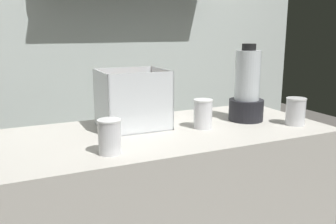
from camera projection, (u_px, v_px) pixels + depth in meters
counter at (168, 224)px, 1.69m from camera, size 1.40×0.64×0.90m
back_wall_unit at (114, 40)px, 2.19m from camera, size 2.60×0.24×2.50m
carrot_display_bin at (133, 110)px, 1.62m from camera, size 0.29×0.24×0.25m
blender_pitcher at (247, 91)px, 1.73m from camera, size 0.16×0.16×0.36m
juice_cup_beet_far_left at (110, 139)px, 1.28m from camera, size 0.08×0.08×0.12m
juice_cup_orange_left at (203, 115)px, 1.61m from camera, size 0.08×0.08×0.13m
juice_cup_orange_middle at (295, 113)px, 1.67m from camera, size 0.09×0.09×0.12m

